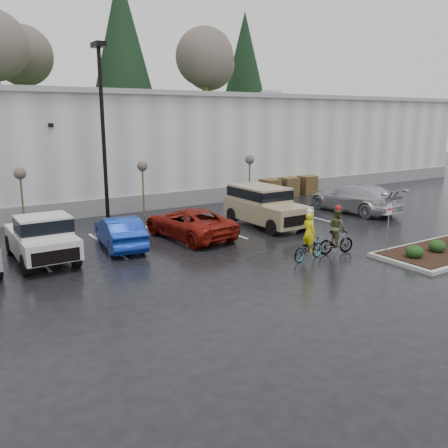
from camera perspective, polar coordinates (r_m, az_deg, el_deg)
ground at (r=18.06m, az=11.78°, el=-5.71°), size 120.00×120.00×0.00m
warehouse at (r=36.25m, az=-13.32°, el=9.33°), size 60.50×15.50×7.20m
wooded_ridge at (r=58.44m, az=-21.05°, el=9.41°), size 80.00×25.00×6.00m
lamppost at (r=25.44m, az=-14.44°, el=12.51°), size 0.50×1.00×9.22m
sapling_west at (r=25.61m, az=-23.32°, el=5.22°), size 0.60×0.60×3.20m
sapling_mid at (r=27.42m, az=-9.79°, el=6.52°), size 0.60×0.60×3.20m
sapling_east at (r=31.12m, az=3.11°, el=7.42°), size 0.60×0.60×3.20m
pallet_stack_a at (r=33.66m, az=5.53°, el=4.27°), size 1.20×1.20×1.35m
pallet_stack_b at (r=34.73m, az=7.74°, el=4.48°), size 1.20×1.20×1.35m
pallet_stack_c at (r=35.91m, az=9.93°, el=4.68°), size 1.20×1.20×1.35m
shrub_a at (r=20.30m, az=21.95°, el=-3.10°), size 0.70×0.70×0.52m
shrub_b at (r=21.51m, az=24.28°, el=-2.45°), size 0.70×0.70×0.52m
fire_lane_sign at (r=20.59m, az=19.15°, el=0.19°), size 0.30×0.05×2.20m
pickup_white at (r=20.40m, az=-21.31°, el=-1.32°), size 2.10×5.20×1.96m
car_blue at (r=21.29m, az=-12.45°, el=-0.93°), size 2.04×4.42×1.41m
car_red at (r=22.52m, az=-4.24°, el=0.14°), size 2.96×5.43×1.44m
suv_tan at (r=24.93m, az=5.07°, el=2.09°), size 2.20×5.10×2.06m
car_far_silver at (r=29.60m, az=15.36°, el=3.05°), size 2.81×6.07×1.72m
cyclist_hivis at (r=19.33m, az=10.12°, el=-2.35°), size 1.82×0.90×2.11m
cyclist_olive at (r=20.38m, az=13.38°, el=-1.39°), size 1.67×0.83×2.09m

